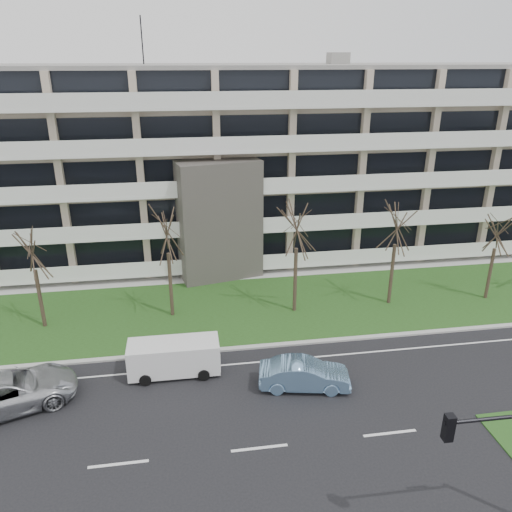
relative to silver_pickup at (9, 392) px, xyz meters
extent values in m
plane|color=black|center=(11.49, -4.61, -0.87)|extent=(160.00, 160.00, 0.00)
cube|color=#244517|center=(11.49, 8.39, -0.84)|extent=(90.00, 10.00, 0.06)
cube|color=#B2B2AD|center=(11.49, 3.39, -0.81)|extent=(90.00, 0.35, 0.12)
cube|color=#B2B2AD|center=(11.49, 13.89, -0.83)|extent=(90.00, 2.00, 0.08)
cube|color=white|center=(11.49, 1.89, -0.87)|extent=(90.00, 0.12, 0.01)
cube|color=#BBA991|center=(11.49, 20.89, 6.63)|extent=(60.00, 12.00, 15.00)
cube|color=gray|center=(11.49, 20.89, 14.28)|extent=(60.50, 12.50, 0.30)
cube|color=#4C4742|center=(11.49, 13.89, 3.63)|extent=(6.39, 3.69, 9.00)
cube|color=black|center=(11.49, 13.69, 1.13)|extent=(4.92, 1.19, 3.50)
cylinder|color=black|center=(6.49, 20.89, 16.13)|extent=(0.10, 0.10, 3.50)
cube|color=black|center=(11.49, 14.87, 1.23)|extent=(58.00, 0.10, 1.80)
cube|color=white|center=(11.49, 14.19, -0.27)|extent=(58.00, 1.40, 0.22)
cube|color=white|center=(11.49, 13.54, 0.33)|extent=(58.00, 0.08, 1.00)
cube|color=black|center=(11.49, 14.87, 4.23)|extent=(58.00, 0.10, 1.80)
cube|color=white|center=(11.49, 14.19, 2.73)|extent=(58.00, 1.40, 0.22)
cube|color=white|center=(11.49, 13.54, 3.33)|extent=(58.00, 0.08, 1.00)
cube|color=black|center=(11.49, 14.87, 7.23)|extent=(58.00, 0.10, 1.80)
cube|color=white|center=(11.49, 14.19, 5.73)|extent=(58.00, 1.40, 0.22)
cube|color=white|center=(11.49, 13.54, 6.33)|extent=(58.00, 0.08, 1.00)
cube|color=black|center=(11.49, 14.87, 10.23)|extent=(58.00, 0.10, 1.80)
cube|color=white|center=(11.49, 14.19, 8.73)|extent=(58.00, 1.40, 0.22)
cube|color=white|center=(11.49, 13.54, 9.33)|extent=(58.00, 0.08, 1.00)
cube|color=black|center=(11.49, 14.87, 13.23)|extent=(58.00, 0.10, 1.80)
cube|color=white|center=(11.49, 14.19, 11.73)|extent=(58.00, 1.40, 0.22)
cube|color=white|center=(11.49, 13.54, 12.33)|extent=(58.00, 0.08, 1.00)
imported|color=silver|center=(0.00, 0.00, 0.00)|extent=(6.88, 4.81, 1.74)
imported|color=#7DABD8|center=(14.45, -0.68, -0.11)|extent=(4.85, 2.44, 1.53)
cube|color=white|center=(7.87, 1.61, 0.15)|extent=(4.81, 1.81, 1.69)
cube|color=black|center=(7.87, 1.61, 0.64)|extent=(4.46, 1.68, 0.62)
cube|color=white|center=(10.14, 1.60, 0.02)|extent=(0.32, 1.69, 1.07)
cylinder|color=black|center=(6.36, 0.74, -0.56)|extent=(0.62, 0.23, 0.62)
cylinder|color=black|center=(6.37, 2.51, -0.56)|extent=(0.62, 0.23, 0.62)
cylinder|color=black|center=(9.38, 0.71, -0.56)|extent=(0.62, 0.23, 0.62)
cylinder|color=black|center=(9.39, 2.49, -0.56)|extent=(0.62, 0.23, 0.62)
cube|color=black|center=(16.53, -10.14, 4.32)|extent=(0.30, 0.30, 0.93)
sphere|color=red|center=(16.53, -10.14, 4.61)|extent=(0.19, 0.19, 0.19)
sphere|color=orange|center=(16.53, -10.14, 4.32)|extent=(0.19, 0.19, 0.19)
sphere|color=green|center=(16.53, -10.14, 4.02)|extent=(0.19, 0.19, 0.19)
cylinder|color=#382B21|center=(-0.22, 7.87, 1.07)|extent=(0.24, 0.24, 3.89)
cylinder|color=#382B21|center=(7.75, 8.12, 1.33)|extent=(0.24, 0.24, 4.41)
cylinder|color=#382B21|center=(15.82, 7.50, 1.38)|extent=(0.24, 0.24, 4.50)
cylinder|color=#382B21|center=(22.52, 7.58, 1.30)|extent=(0.24, 0.24, 4.34)
cylinder|color=#382B21|center=(29.57, 7.23, 1.01)|extent=(0.24, 0.24, 3.76)
camera|label=1|loc=(8.71, -21.43, 15.04)|focal=35.00mm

